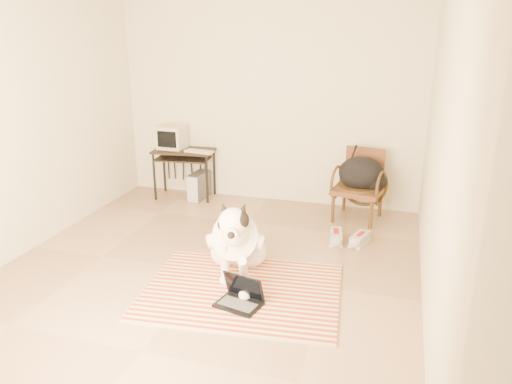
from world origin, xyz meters
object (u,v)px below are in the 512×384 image
at_px(laptop, 241,297).
at_px(computer_desk, 184,157).
at_px(crt_monitor, 172,137).
at_px(pc_tower, 199,186).
at_px(dog, 237,242).
at_px(rattan_chair, 359,185).
at_px(backpack, 363,175).

distance_m(laptop, computer_desk, 3.01).
relative_size(crt_monitor, pc_tower, 0.87).
bearing_deg(laptop, pc_tower, 119.63).
xyz_separation_m(computer_desk, crt_monitor, (-0.18, 0.06, 0.25)).
relative_size(dog, computer_desk, 1.28).
distance_m(laptop, pc_tower, 2.85).
relative_size(laptop, computer_desk, 0.50).
height_order(crt_monitor, rattan_chair, crt_monitor).
relative_size(crt_monitor, rattan_chair, 0.42).
distance_m(pc_tower, backpack, 2.25).
relative_size(dog, laptop, 2.59).
bearing_deg(computer_desk, pc_tower, -3.61).
bearing_deg(rattan_chair, crt_monitor, 175.99).
distance_m(crt_monitor, pc_tower, 0.76).
xyz_separation_m(laptop, crt_monitor, (-1.81, 2.55, 0.75)).
height_order(crt_monitor, pc_tower, crt_monitor).
xyz_separation_m(dog, computer_desk, (-1.41, 1.95, 0.24)).
distance_m(dog, rattan_chair, 2.07).
distance_m(computer_desk, pc_tower, 0.45).
xyz_separation_m(computer_desk, backpack, (2.42, -0.17, -0.00)).
bearing_deg(laptop, backpack, 71.04).
bearing_deg(dog, crt_monitor, 128.42).
bearing_deg(pc_tower, backpack, -3.95).
bearing_deg(dog, backpack, 60.38).
relative_size(laptop, pc_tower, 1.04).
bearing_deg(computer_desk, crt_monitor, 161.35).
height_order(crt_monitor, backpack, crt_monitor).
xyz_separation_m(crt_monitor, rattan_chair, (2.57, -0.18, -0.40)).
bearing_deg(backpack, dog, -119.62).
height_order(dog, laptop, dog).
relative_size(dog, crt_monitor, 3.09).
relative_size(dog, rattan_chair, 1.29).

